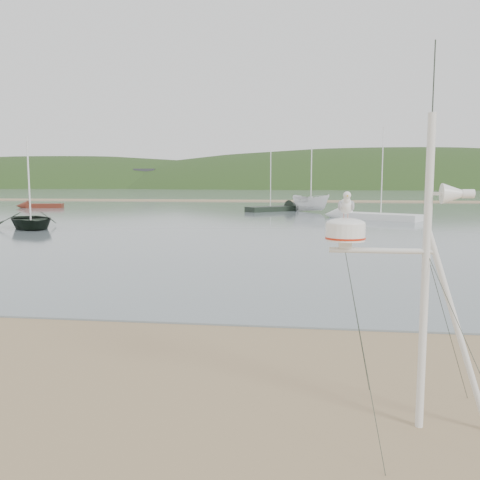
# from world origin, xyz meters

# --- Properties ---
(ground) EXTENTS (560.00, 560.00, 0.00)m
(ground) POSITION_xyz_m (0.00, 0.00, 0.00)
(ground) COLOR #8F7552
(ground) RESTS_ON ground
(water) EXTENTS (560.00, 256.00, 0.04)m
(water) POSITION_xyz_m (0.00, 132.00, 0.02)
(water) COLOR slate
(water) RESTS_ON ground
(sandbar) EXTENTS (560.00, 7.00, 0.07)m
(sandbar) POSITION_xyz_m (0.00, 70.00, 0.07)
(sandbar) COLOR #8F7552
(sandbar) RESTS_ON water
(hill_ridge) EXTENTS (620.00, 180.00, 80.00)m
(hill_ridge) POSITION_xyz_m (18.52, 235.00, -19.70)
(hill_ridge) COLOR #1F3516
(hill_ridge) RESTS_ON ground
(far_cottages) EXTENTS (294.40, 6.30, 8.00)m
(far_cottages) POSITION_xyz_m (3.00, 196.00, 4.00)
(far_cottages) COLOR beige
(far_cottages) RESTS_ON ground
(mast_rig) EXTENTS (2.08, 2.22, 4.69)m
(mast_rig) POSITION_xyz_m (4.87, -0.12, 1.13)
(mast_rig) COLOR white
(mast_rig) RESTS_ON ground
(boat_dark) EXTENTS (3.57, 3.10, 5.16)m
(boat_dark) POSITION_xyz_m (-13.95, 23.87, 2.62)
(boat_dark) COLOR black
(boat_dark) RESTS_ON water
(boat_white) EXTENTS (2.46, 2.46, 4.57)m
(boat_white) POSITION_xyz_m (3.89, 44.11, 2.33)
(boat_white) COLOR white
(boat_white) RESTS_ON water
(sailboat_dark_mid) EXTENTS (6.15, 5.80, 6.77)m
(sailboat_dark_mid) POSITION_xyz_m (1.21, 45.44, 0.30)
(sailboat_dark_mid) COLOR black
(sailboat_dark_mid) RESTS_ON ground
(dinghy_red_far) EXTENTS (5.25, 2.44, 1.24)m
(dinghy_red_far) POSITION_xyz_m (-26.85, 47.15, 0.29)
(dinghy_red_far) COLOR #561F13
(dinghy_red_far) RESTS_ON ground
(sailboat_white_near) EXTENTS (7.79, 5.74, 7.85)m
(sailboat_white_near) POSITION_xyz_m (7.33, 35.29, 0.30)
(sailboat_white_near) COLOR white
(sailboat_white_near) RESTS_ON ground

